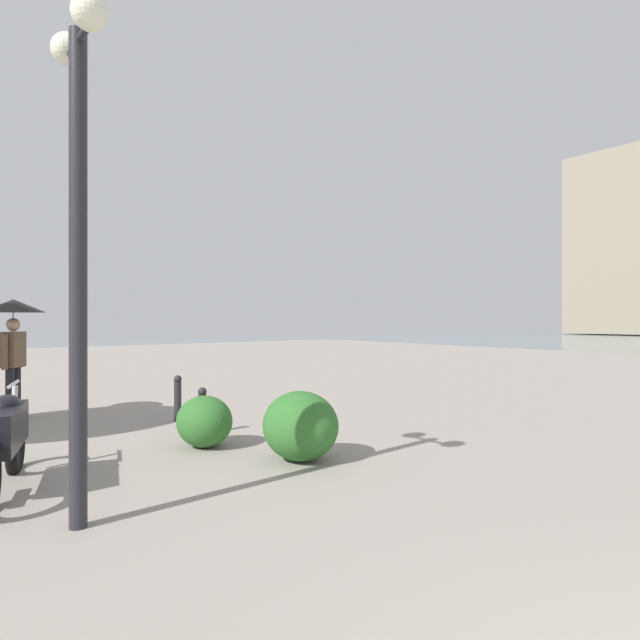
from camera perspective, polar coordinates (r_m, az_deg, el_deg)
building_annex at (r=75.98m, az=31.12°, el=6.99°), size 13.99×10.71×21.83m
lamppost at (r=4.84m, az=-24.50°, el=12.79°), size 0.98×0.28×4.15m
motorcycle at (r=6.21m, az=-30.88°, el=-10.94°), size 2.12×0.74×1.06m
pedestrian at (r=10.40m, az=-30.03°, el=-0.43°), size 1.00×1.00×2.03m
bollard_near at (r=8.14m, az=-12.51°, el=-9.34°), size 0.13×0.13×0.68m
bollard_mid at (r=9.23m, az=-15.01°, el=-7.98°), size 0.13×0.13×0.76m
shrub_low at (r=7.30m, az=-12.28°, el=-10.58°), size 0.80×0.72×0.68m
shrub_round at (r=6.48m, az=-2.11°, el=-11.26°), size 0.97×0.88×0.83m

